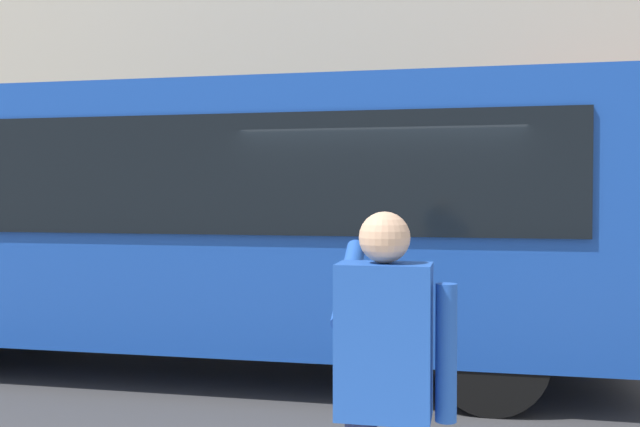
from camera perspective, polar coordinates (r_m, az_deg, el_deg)
The scene contains 3 objects.
ground_plane at distance 7.57m, azimuth 5.61°, elevation -13.15°, with size 60.00×60.00×0.00m, color #38383A.
red_bus at distance 8.04m, azimuth -8.88°, elevation -0.15°, with size 9.05×2.54×3.08m.
pedestrian_photographer at distance 3.17m, azimuth 5.17°, elevation -12.75°, with size 0.53×0.52×1.70m.
Camera 1 is at (-0.80, 7.27, 1.93)m, focal length 40.56 mm.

